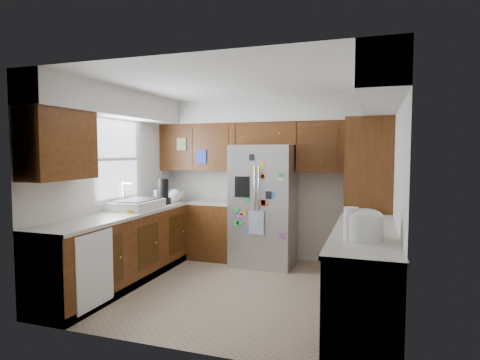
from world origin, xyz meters
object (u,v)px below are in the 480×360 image
(pantry, at_px, (369,197))
(rice_cooker, at_px, (365,223))
(fridge, at_px, (264,205))
(paper_towel, at_px, (351,223))

(pantry, bearing_deg, rice_cooker, -90.01)
(pantry, bearing_deg, fridge, 177.94)
(fridge, relative_size, rice_cooker, 5.52)
(pantry, relative_size, paper_towel, 7.48)
(pantry, bearing_deg, paper_towel, -93.31)
(pantry, distance_m, rice_cooker, 2.06)
(fridge, bearing_deg, pantry, -2.06)
(fridge, distance_m, rice_cooker, 2.59)
(paper_towel, bearing_deg, pantry, 86.69)
(pantry, relative_size, rice_cooker, 6.59)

